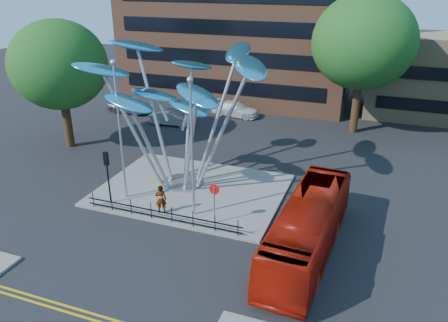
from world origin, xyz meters
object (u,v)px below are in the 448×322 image
at_px(no_entry_sign_island, 214,197).
at_px(parked_car_left, 128,106).
at_px(parked_car_mid, 172,118).
at_px(parked_car_right, 235,109).
at_px(tree_right, 364,42).
at_px(red_bus, 308,227).
at_px(traffic_light_island, 107,167).
at_px(tree_left, 59,65).
at_px(leaf_sculpture, 178,86).
at_px(street_lamp_right, 192,137).
at_px(street_lamp_left, 119,120).
at_px(pedestrian, 161,199).

xyz_separation_m(no_entry_sign_island, parked_car_left, (-16.50, 17.48, -1.06)).
bearing_deg(parked_car_mid, parked_car_right, -48.85).
xyz_separation_m(tree_right, red_bus, (-0.54, -20.28, -6.55)).
bearing_deg(traffic_light_island, tree_left, 140.19).
distance_m(leaf_sculpture, red_bus, 12.02).
bearing_deg(tree_left, no_entry_sign_island, -25.07).
distance_m(no_entry_sign_island, parked_car_mid, 18.71).
relative_size(parked_car_left, parked_car_mid, 1.04).
bearing_deg(leaf_sculpture, street_lamp_right, -55.09).
xyz_separation_m(street_lamp_right, red_bus, (6.96, -1.28, -3.61)).
relative_size(leaf_sculpture, street_lamp_right, 1.53).
xyz_separation_m(tree_right, parked_car_mid, (-16.44, -4.00, -7.33)).
xyz_separation_m(no_entry_sign_island, red_bus, (5.46, -0.80, -0.33)).
distance_m(leaf_sculpture, parked_car_mid, 14.38).
xyz_separation_m(street_lamp_left, parked_car_left, (-10.00, 16.50, -4.60)).
xyz_separation_m(no_entry_sign_island, parked_car_mid, (-10.44, 15.48, -1.11)).
relative_size(tree_right, no_entry_sign_island, 4.94).
relative_size(traffic_light_island, red_bus, 0.32).
xyz_separation_m(tree_right, leaf_sculpture, (-10.07, -15.32, -1.16)).
relative_size(street_lamp_right, parked_car_mid, 1.94).
bearing_deg(no_entry_sign_island, parked_car_right, 105.70).
distance_m(no_entry_sign_island, red_bus, 5.53).
bearing_deg(no_entry_sign_island, traffic_light_island, -179.87).
bearing_deg(tree_left, street_lamp_left, -34.38).
xyz_separation_m(street_lamp_right, pedestrian, (-1.92, -0.50, -4.04)).
bearing_deg(leaf_sculpture, street_lamp_left, -127.40).
relative_size(tree_left, parked_car_left, 2.32).
bearing_deg(parked_car_mid, parked_car_left, 67.51).
distance_m(street_lamp_right, red_bus, 7.95).
bearing_deg(pedestrian, street_lamp_right, 171.80).
height_order(traffic_light_island, red_bus, traffic_light_island).
bearing_deg(parked_car_left, tree_right, -83.41).
xyz_separation_m(parked_car_mid, parked_car_right, (4.74, 4.80, 0.01)).
height_order(tree_right, pedestrian, tree_right).
bearing_deg(red_bus, tree_right, 91.86).
height_order(tree_left, parked_car_mid, tree_left).
bearing_deg(street_lamp_left, no_entry_sign_island, -8.61).
bearing_deg(tree_right, pedestrian, -115.79).
bearing_deg(pedestrian, parked_car_left, -76.02).
bearing_deg(no_entry_sign_island, red_bus, -8.31).
xyz_separation_m(traffic_light_island, parked_car_left, (-9.50, 17.50, -1.86)).
relative_size(tree_right, parked_car_mid, 2.83).
height_order(parked_car_left, parked_car_right, parked_car_left).
distance_m(traffic_light_island, no_entry_sign_island, 7.05).
relative_size(street_lamp_right, parked_car_right, 1.68).
height_order(leaf_sculpture, parked_car_left, leaf_sculpture).
relative_size(leaf_sculpture, parked_car_mid, 2.97).
xyz_separation_m(parked_car_left, parked_car_mid, (6.06, -2.00, -0.05)).
bearing_deg(street_lamp_right, tree_right, 68.46).
xyz_separation_m(tree_left, street_lamp_left, (9.50, -6.50, -1.44)).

